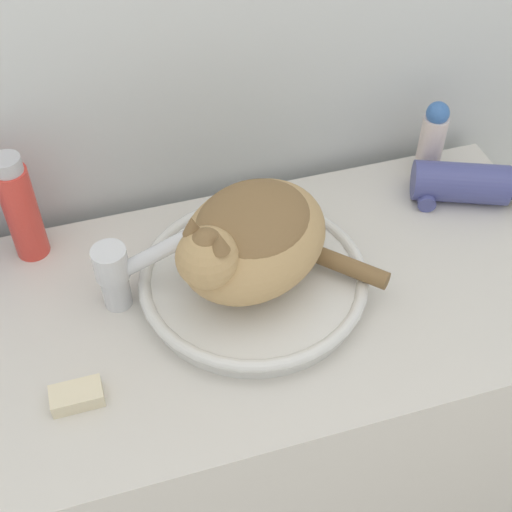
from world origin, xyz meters
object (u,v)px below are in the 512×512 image
Objects in this scene: faucet at (121,271)px; shampoo_bottle_tall at (21,209)px; deodorant_stick at (432,139)px; cat at (251,238)px; hair_dryer at (460,183)px; soap_bar at (77,396)px.

faucet is 0.76× the size of shampoo_bottle_tall.
faucet is 0.61m from deodorant_stick.
hair_dryer is (0.42, 0.11, -0.09)m from cat.
deodorant_stick is at bearing 24.77° from faucet.
soap_bar is (0.04, -0.32, -0.08)m from shampoo_bottle_tall.
deodorant_stick is at bearing -0.00° from shampoo_bottle_tall.
soap_bar is at bearing -139.50° from hair_dryer.
cat reaches higher than faucet.
hair_dryer is at bearing -76.65° from deodorant_stick.
faucet is 0.21m from shampoo_bottle_tall.
deodorant_stick is (0.40, 0.20, -0.05)m from cat.
cat reaches higher than shampoo_bottle_tall.
cat is 1.79× the size of shampoo_bottle_tall.
deodorant_stick is 2.11× the size of soap_bar.
deodorant_stick is 0.10m from hair_dryer.
cat is at bearing 22.70° from soap_bar.
deodorant_stick reaches higher than hair_dryer.
shampoo_bottle_tall reaches higher than faucet.
cat is at bearing -142.76° from hair_dryer.
deodorant_stick is 0.73m from shampoo_bottle_tall.
shampoo_bottle_tall is 2.72× the size of soap_bar.
cat is 0.20m from faucet.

